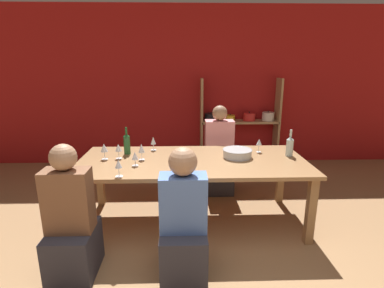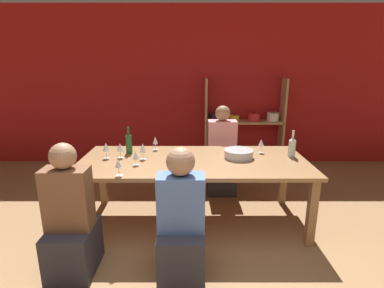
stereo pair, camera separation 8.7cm
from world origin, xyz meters
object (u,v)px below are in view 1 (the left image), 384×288
wine_bottle_dark (290,146)px  person_near_b (183,230)px  wine_glass_empty_b (118,148)px  wine_glass_red_b (118,165)px  wine_bottle_green (127,143)px  wine_glass_empty_a (104,148)px  mixing_bowl (237,153)px  person_far_a (219,160)px  shelf_unit (239,135)px  wine_glass_white_a (135,156)px  wine_glass_empty_d (259,142)px  wine_glass_red_a (153,141)px  person_near_a (72,228)px  dining_table (192,166)px  wine_glass_empty_c (141,149)px

wine_bottle_dark → person_near_b: (-1.21, -1.01, -0.43)m
wine_glass_empty_b → wine_glass_red_b: (0.11, -0.54, -0.00)m
wine_glass_empty_b → person_near_b: (0.70, -0.97, -0.44)m
wine_bottle_green → wine_glass_empty_a: bearing=-136.6°
mixing_bowl → wine_glass_empty_a: 1.46m
person_far_a → wine_glass_red_b: bearing=50.8°
shelf_unit → person_near_b: shelf_unit is taller
shelf_unit → mixing_bowl: (-0.38, -1.91, 0.25)m
mixing_bowl → wine_bottle_dark: wine_bottle_dark is taller
shelf_unit → wine_glass_white_a: shelf_unit is taller
wine_glass_empty_a → wine_glass_empty_d: 1.76m
shelf_unit → wine_glass_empty_a: shelf_unit is taller
wine_glass_red_a → person_near_b: (0.35, -1.28, -0.43)m
wine_glass_empty_b → wine_bottle_dark: bearing=1.4°
mixing_bowl → person_near_a: size_ratio=0.28×
shelf_unit → person_far_a: (-0.49, -1.12, -0.09)m
wine_glass_empty_d → wine_glass_empty_a: bearing=-173.0°
person_near_a → person_near_b: bearing=-3.7°
dining_table → wine_bottle_dark: wine_bottle_dark is taller
wine_glass_empty_d → dining_table: bearing=-161.9°
wine_bottle_green → wine_glass_white_a: wine_bottle_green is taller
wine_glass_empty_a → wine_glass_white_a: bearing=-31.5°
wine_glass_white_a → wine_glass_empty_a: 0.43m
wine_glass_empty_d → mixing_bowl: bearing=-147.4°
shelf_unit → wine_glass_empty_b: (-1.69, -1.92, 0.32)m
wine_glass_empty_a → person_near_b: (0.85, -0.95, -0.44)m
mixing_bowl → wine_glass_empty_b: (-1.31, -0.01, 0.07)m
wine_bottle_dark → wine_glass_empty_a: 2.06m
shelf_unit → person_near_a: shelf_unit is taller
wine_glass_red_b → shelf_unit: bearing=57.3°
wine_glass_empty_d → person_far_a: bearing=123.0°
wine_glass_red_b → wine_glass_white_a: bearing=70.7°
person_far_a → wine_glass_empty_a: bearing=31.2°
wine_glass_white_a → person_far_a: person_far_a is taller
wine_glass_empty_a → wine_glass_empty_c: (0.41, -0.03, -0.00)m
shelf_unit → person_near_b: 3.05m
wine_glass_empty_c → wine_glass_red_b: 0.52m
dining_table → person_far_a: (0.40, 0.87, -0.22)m
wine_bottle_green → wine_glass_empty_c: 0.30m
dining_table → wine_glass_empty_a: wine_glass_empty_a is taller
wine_glass_red_b → wine_bottle_dark: bearing=18.1°
mixing_bowl → wine_glass_red_b: bearing=-155.3°
dining_table → wine_glass_empty_b: size_ratio=14.70×
wine_glass_empty_a → person_far_a: person_far_a is taller
wine_bottle_green → wine_glass_red_b: size_ratio=1.92×
mixing_bowl → dining_table: bearing=-171.5°
wine_bottle_green → wine_glass_empty_c: size_ratio=1.75×
wine_glass_empty_d → wine_glass_red_b: (-1.49, -0.74, -0.00)m
dining_table → wine_glass_empty_c: size_ratio=13.71×
person_far_a → person_near_b: (-0.50, -1.77, -0.02)m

